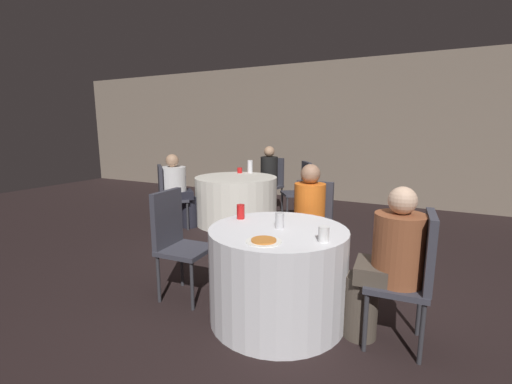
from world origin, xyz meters
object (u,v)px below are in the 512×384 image
pizza_plate_near (264,241)px  bottle_far (250,167)px  person_black_shirt (267,180)px  chair_far_southwest (167,192)px  table_far (236,200)px  chair_near_north (312,220)px  chair_far_north (272,179)px  chair_near_west (176,235)px  chair_far_northeast (301,186)px  soda_can_red (240,212)px  person_floral_shirt (386,265)px  person_orange_shirt (307,224)px  person_white_shirt (178,190)px  soda_can_silver (280,220)px  chair_near_east (413,269)px  table_near (278,274)px

pizza_plate_near → bottle_far: bearing=119.4°
person_black_shirt → bottle_far: 0.46m
chair_far_southwest → table_far: bearing=90.0°
chair_near_north → pizza_plate_near: chair_near_north is taller
chair_near_north → person_black_shirt: size_ratio=0.81×
table_far → chair_far_north: (0.15, 1.05, 0.20)m
chair_near_west → chair_far_northeast: bearing=173.9°
soda_can_red → person_floral_shirt: bearing=-2.9°
chair_near_west → chair_far_north: size_ratio=1.00×
chair_near_west → person_orange_shirt: size_ratio=0.83×
table_far → chair_near_west: 2.45m
person_floral_shirt → pizza_plate_near: (-0.74, -0.39, 0.18)m
chair_far_southwest → person_floral_shirt: bearing=20.2°
person_black_shirt → soda_can_red: bearing=119.2°
person_white_shirt → bottle_far: size_ratio=5.16×
chair_near_west → soda_can_silver: (0.95, 0.08, 0.23)m
person_orange_shirt → person_black_shirt: bearing=-59.0°
chair_near_east → person_white_shirt: bearing=60.4°
table_far → bottle_far: size_ratio=5.93×
chair_near_west → person_black_shirt: bearing=-173.0°
chair_near_north → soda_can_silver: 0.96m
table_near → table_far: same height
soda_can_red → soda_can_silver: size_ratio=1.00×
chair_far_northeast → person_floral_shirt: size_ratio=0.85×
chair_near_east → soda_can_red: size_ratio=7.82×
table_near → chair_near_east: (0.95, 0.07, 0.20)m
person_orange_shirt → chair_near_north: bearing=-90.0°
chair_near_north → soda_can_silver: size_ratio=7.82×
chair_far_southwest → person_floral_shirt: (3.21, -1.45, 0.00)m
chair_near_west → person_orange_shirt: person_orange_shirt is taller
chair_far_north → chair_far_northeast: bearing=157.0°
chair_far_north → person_floral_shirt: bearing=133.5°
chair_far_southwest → chair_far_north: same height
chair_far_southwest → person_orange_shirt: (2.40, -0.73, 0.00)m
person_floral_shirt → soda_can_silver: person_floral_shirt is taller
chair_near_east → chair_near_north: same height
soda_can_silver → person_orange_shirt: bearing=92.5°
soda_can_red → chair_near_north: bearing=66.6°
table_near → chair_near_west: size_ratio=1.12×
soda_can_red → chair_near_west: bearing=-161.8°
chair_near_east → person_black_shirt: person_black_shirt is taller
chair_near_east → person_black_shirt: 3.96m
chair_near_west → soda_can_silver: 0.98m
chair_near_west → pizza_plate_near: (0.98, -0.26, 0.18)m
person_black_shirt → soda_can_red: size_ratio=9.61×
chair_far_north → person_orange_shirt: bearing=128.8°
person_black_shirt → bottle_far: bearing=74.6°
pizza_plate_near → soda_can_red: size_ratio=2.00×
pizza_plate_near → person_white_shirt: bearing=140.3°
chair_near_east → soda_can_red: chair_near_east is taller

